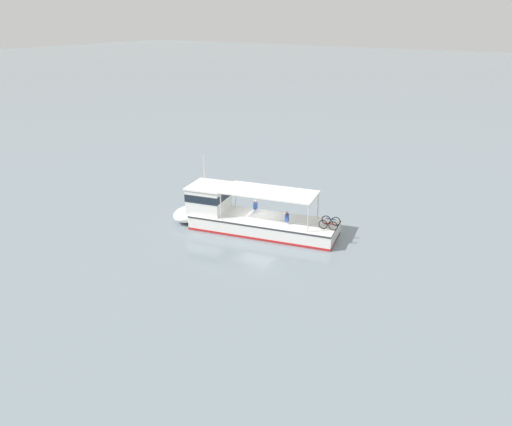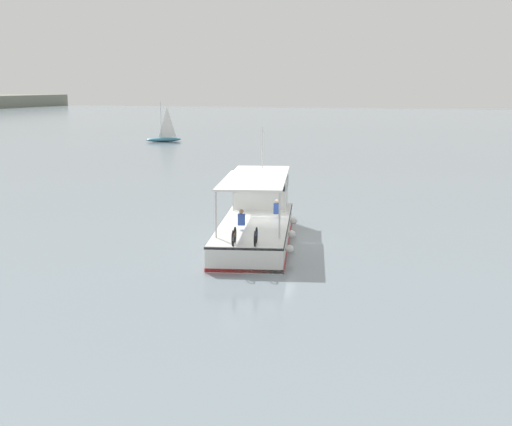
% 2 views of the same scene
% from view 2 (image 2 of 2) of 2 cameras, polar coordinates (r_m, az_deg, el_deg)
% --- Properties ---
extents(ground_plane, '(400.00, 400.00, 0.00)m').
position_cam_2_polar(ground_plane, '(33.92, 0.91, -2.35)').
color(ground_plane, gray).
extents(ferry_main, '(13.07, 5.84, 5.32)m').
position_cam_2_polar(ferry_main, '(34.78, 0.15, -0.32)').
color(ferry_main, white).
rests_on(ferry_main, ground).
extents(sailboat_mid_channel, '(3.87, 4.75, 5.40)m').
position_cam_2_polar(sailboat_mid_channel, '(94.75, -7.61, 6.18)').
color(sailboat_mid_channel, teal).
rests_on(sailboat_mid_channel, ground).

